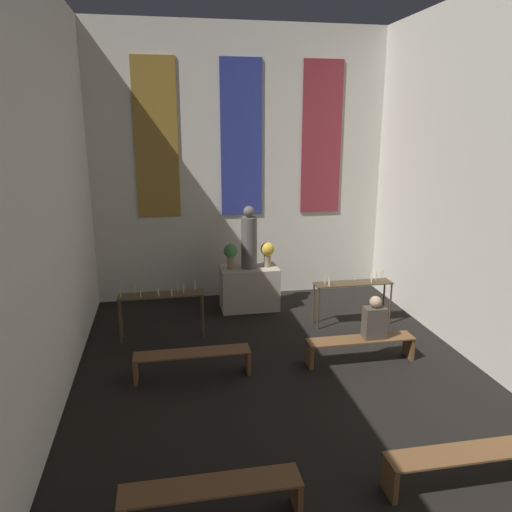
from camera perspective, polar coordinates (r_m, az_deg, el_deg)
The scene contains 13 objects.
wall_back at distance 11.30m, azimuth -1.72°, elevation 10.42°, with size 6.77×0.16×5.99m.
wall_left at distance 5.68m, azimuth -26.72°, elevation 4.00°, with size 0.12×11.64×5.99m.
altar at distance 10.83m, azimuth -0.78°, elevation -3.67°, with size 1.23×0.73×0.92m.
statue at distance 10.53m, azimuth -0.80°, elevation 1.87°, with size 0.34×0.34×1.33m.
flower_vase_left at distance 10.54m, azimuth -2.93°, elevation 0.35°, with size 0.29×0.29×0.54m.
flower_vase_right at distance 10.67m, azimuth 1.31°, elevation 0.54°, with size 0.29×0.29×0.54m.
candle_rack_left at distance 9.42m, azimuth -10.79°, elevation -5.00°, with size 1.56×0.37×1.07m.
candle_rack_right at distance 10.09m, azimuth 11.02°, elevation -3.66°, with size 1.56×0.37×1.07m.
pew_second_left at distance 5.57m, azimuth -5.12°, elevation -25.51°, with size 1.83×0.36×0.42m.
pew_second_right at distance 6.39m, azimuth 22.81°, elevation -20.77°, with size 1.83×0.36×0.42m.
pew_back_left at distance 8.12m, azimuth -7.27°, elevation -11.57°, with size 1.83×0.36×0.42m.
pew_back_right at distance 8.70m, azimuth 11.83°, elevation -9.89°, with size 1.83×0.36×0.42m.
person_seated at distance 8.62m, azimuth 13.38°, elevation -7.09°, with size 0.36×0.24×0.74m.
Camera 1 is at (-1.74, 0.32, 3.92)m, focal length 35.00 mm.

